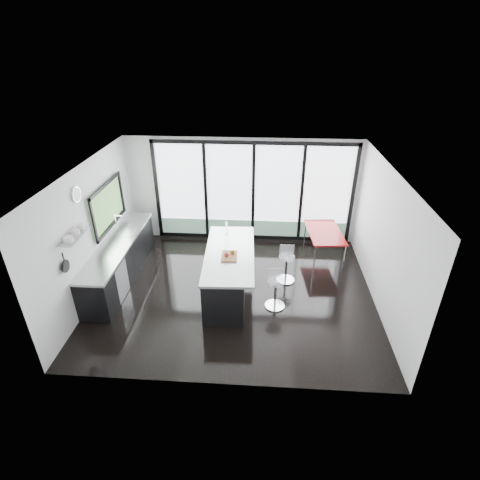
# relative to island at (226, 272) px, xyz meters

# --- Properties ---
(floor) EXTENTS (6.00, 5.00, 0.00)m
(floor) POSITION_rel_island_xyz_m (0.18, -0.03, -0.50)
(floor) COLOR black
(floor) RESTS_ON ground
(ceiling) EXTENTS (6.00, 5.00, 0.00)m
(ceiling) POSITION_rel_island_xyz_m (0.18, -0.03, 2.30)
(ceiling) COLOR white
(ceiling) RESTS_ON wall_back
(wall_back) EXTENTS (6.00, 0.09, 2.80)m
(wall_back) POSITION_rel_island_xyz_m (0.45, 2.44, 0.77)
(wall_back) COLOR silver
(wall_back) RESTS_ON ground
(wall_front) EXTENTS (6.00, 0.00, 2.80)m
(wall_front) POSITION_rel_island_xyz_m (0.18, -2.53, 0.90)
(wall_front) COLOR silver
(wall_front) RESTS_ON ground
(wall_left) EXTENTS (0.26, 5.00, 2.80)m
(wall_left) POSITION_rel_island_xyz_m (-2.79, 0.25, 1.06)
(wall_left) COLOR silver
(wall_left) RESTS_ON ground
(wall_right) EXTENTS (0.00, 5.00, 2.80)m
(wall_right) POSITION_rel_island_xyz_m (3.18, -0.03, 0.90)
(wall_right) COLOR silver
(wall_right) RESTS_ON ground
(counter_cabinets) EXTENTS (0.69, 3.24, 1.36)m
(counter_cabinets) POSITION_rel_island_xyz_m (-2.49, 0.37, -0.04)
(counter_cabinets) COLOR black
(counter_cabinets) RESTS_ON floor
(island) EXTENTS (1.13, 2.47, 1.29)m
(island) POSITION_rel_island_xyz_m (0.00, 0.00, 0.00)
(island) COLOR black
(island) RESTS_ON floor
(bar_stool_near) EXTENTS (0.47, 0.47, 0.66)m
(bar_stool_near) POSITION_rel_island_xyz_m (1.06, -0.46, -0.18)
(bar_stool_near) COLOR silver
(bar_stool_near) RESTS_ON floor
(bar_stool_far) EXTENTS (0.42, 0.42, 0.67)m
(bar_stool_far) POSITION_rel_island_xyz_m (1.32, 0.50, -0.17)
(bar_stool_far) COLOR silver
(bar_stool_far) RESTS_ON floor
(red_table) EXTENTS (0.92, 1.46, 0.74)m
(red_table) POSITION_rel_island_xyz_m (2.28, 1.58, -0.13)
(red_table) COLOR #A51516
(red_table) RESTS_ON floor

